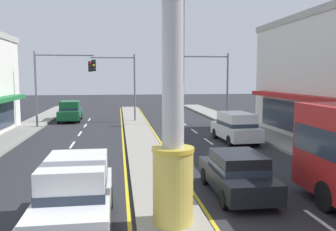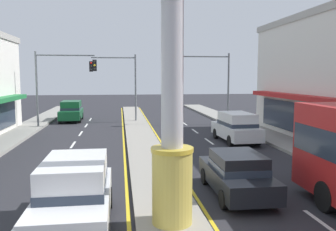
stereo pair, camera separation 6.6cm
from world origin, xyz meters
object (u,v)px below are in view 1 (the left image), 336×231
Objects in this scene: traffic_light_left_side at (58,76)px; suv_near_right_lane at (70,111)px; district_sign at (173,68)px; suv_far_left_oncoming at (236,127)px; sedan_far_right_lane at (237,173)px; traffic_light_median_far at (118,77)px; suv_near_left_lane at (75,193)px; traffic_light_right_side at (208,76)px.

traffic_light_left_side reaches higher than suv_near_right_lane.
district_sign is 1.67× the size of suv_far_left_oncoming.
suv_near_right_lane is at bearing 111.02° from sedan_far_right_lane.
traffic_light_median_far is 23.29m from suv_near_left_lane.
traffic_light_left_side is 12.49m from traffic_light_right_side.
suv_near_left_lane is at bearing -93.00° from traffic_light_median_far.
suv_near_left_lane is 0.99× the size of suv_far_left_oncoming.
suv_near_left_lane is (3.30, -24.47, 0.00)m from suv_near_right_lane.
suv_near_right_lane is (-12.20, 4.17, -3.26)m from traffic_light_right_side.
traffic_light_left_side reaches higher than suv_far_left_oncoming.
district_sign is 25.77m from suv_near_right_lane.
district_sign reaches higher than traffic_light_median_far.
sedan_far_right_lane is at bearing -68.98° from suv_near_right_lane.
suv_near_right_lane is (-5.96, 24.84, -3.43)m from district_sign.
traffic_light_right_side is 8.96m from suv_far_left_oncoming.
traffic_light_right_side is at bearing 66.32° from suv_near_left_lane.
traffic_light_right_side is at bearing 78.88° from sedan_far_right_lane.
sedan_far_right_lane is at bearing -108.45° from suv_far_left_oncoming.
traffic_light_right_side is 8.17m from traffic_light_median_far.
traffic_light_left_side reaches higher than suv_near_left_lane.
traffic_light_right_side is at bearing 1.69° from traffic_light_left_side.
suv_near_right_lane is at bearing 162.34° from traffic_light_median_far.
traffic_light_median_far is at bearing 123.77° from suv_far_left_oncoming.
traffic_light_left_side is (-6.24, 20.29, -0.16)m from district_sign.
suv_near_left_lane is at bearing -79.80° from traffic_light_left_side.
district_sign is 14.11m from suv_far_left_oncoming.
traffic_light_right_side is 1.33× the size of suv_near_right_lane.
suv_near_right_lane is 24.02m from sedan_far_right_lane.
traffic_light_median_far is 13.71m from suv_far_left_oncoming.
suv_near_left_lane is (3.58, -19.93, -3.26)m from traffic_light_left_side.
traffic_light_median_far is at bearing 160.42° from traffic_light_right_side.
traffic_light_median_far reaches higher than suv_near_right_lane.
suv_near_right_lane is 1.01× the size of suv_near_left_lane.
suv_far_left_oncoming is (-0.28, -8.34, -3.26)m from traffic_light_right_side.
district_sign is 5.10m from sedan_far_right_lane.
sedan_far_right_lane is 0.92× the size of suv_far_left_oncoming.
suv_far_left_oncoming is (3.30, 9.90, 0.20)m from sedan_far_right_lane.
district_sign is 21.23m from traffic_light_left_side.
traffic_light_left_side is 1.00× the size of traffic_light_right_side.
traffic_light_median_far is (-1.45, 23.40, -0.21)m from district_sign.
traffic_light_left_side and traffic_light_right_side have the same top height.
district_sign is 1.81× the size of sedan_far_right_lane.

